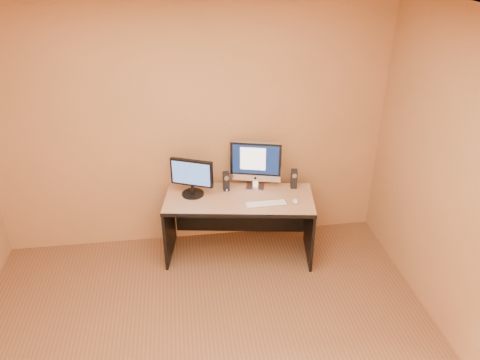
# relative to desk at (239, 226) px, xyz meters

# --- Properties ---
(walls) EXTENTS (4.00, 4.00, 2.60)m
(walls) POSITION_rel_desk_xyz_m (-0.43, -1.60, 0.96)
(walls) COLOR #AD6E45
(walls) RESTS_ON ground
(ceiling) EXTENTS (4.00, 4.00, 0.00)m
(ceiling) POSITION_rel_desk_xyz_m (-0.43, -1.60, 2.26)
(ceiling) COLOR white
(ceiling) RESTS_ON walls
(desk) EXTENTS (1.56, 0.87, 0.68)m
(desk) POSITION_rel_desk_xyz_m (0.00, 0.00, 0.00)
(desk) COLOR tan
(desk) RESTS_ON ground
(imac) EXTENTS (0.56, 0.33, 0.51)m
(imac) POSITION_rel_desk_xyz_m (0.19, 0.20, 0.60)
(imac) COLOR silver
(imac) RESTS_ON desk
(second_monitor) EXTENTS (0.49, 0.38, 0.39)m
(second_monitor) POSITION_rel_desk_xyz_m (-0.45, 0.13, 0.54)
(second_monitor) COLOR black
(second_monitor) RESTS_ON desk
(speaker_left) EXTENTS (0.07, 0.07, 0.20)m
(speaker_left) POSITION_rel_desk_xyz_m (-0.11, 0.18, 0.44)
(speaker_left) COLOR black
(speaker_left) RESTS_ON desk
(speaker_right) EXTENTS (0.07, 0.07, 0.20)m
(speaker_right) POSITION_rel_desk_xyz_m (0.59, 0.14, 0.44)
(speaker_right) COLOR black
(speaker_right) RESTS_ON desk
(keyboard) EXTENTS (0.40, 0.12, 0.02)m
(keyboard) POSITION_rel_desk_xyz_m (0.25, -0.16, 0.35)
(keyboard) COLOR silver
(keyboard) RESTS_ON desk
(mouse) EXTENTS (0.06, 0.10, 0.03)m
(mouse) POSITION_rel_desk_xyz_m (0.53, -0.17, 0.36)
(mouse) COLOR silver
(mouse) RESTS_ON desk
(cable_a) EXTENTS (0.01, 0.20, 0.01)m
(cable_a) POSITION_rel_desk_xyz_m (0.25, 0.25, 0.35)
(cable_a) COLOR black
(cable_a) RESTS_ON desk
(cable_b) EXTENTS (0.11, 0.13, 0.01)m
(cable_b) POSITION_rel_desk_xyz_m (0.22, 0.28, 0.35)
(cable_b) COLOR black
(cable_b) RESTS_ON desk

